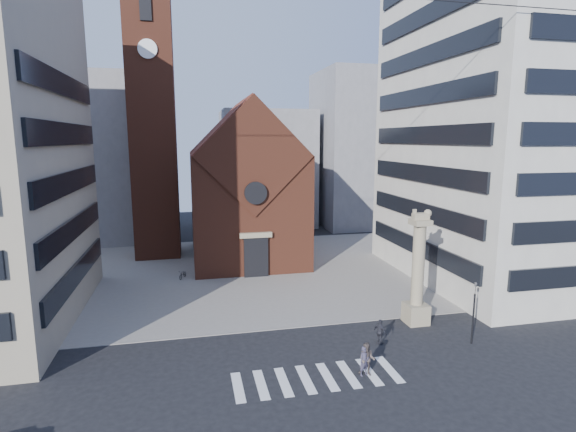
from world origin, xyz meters
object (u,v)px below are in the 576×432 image
object	(u,v)px
traffic_light	(474,311)
pedestrian_2	(380,332)
pedestrian_0	(364,361)
pedestrian_1	(367,359)
lion_column	(418,279)
scooter_0	(183,274)

from	to	relation	value
traffic_light	pedestrian_2	world-z (taller)	traffic_light
pedestrian_0	pedestrian_2	xyz separation A→B (m)	(2.56, 3.56, -0.01)
pedestrian_1	lion_column	bearing A→B (deg)	77.66
scooter_0	pedestrian_0	bearing A→B (deg)	-40.56
traffic_light	pedestrian_1	world-z (taller)	traffic_light
lion_column	pedestrian_0	size ratio (longest dim) A/B	4.92
lion_column	scooter_0	bearing A→B (deg)	139.09
lion_column	scooter_0	size ratio (longest dim) A/B	5.65
lion_column	pedestrian_2	world-z (taller)	lion_column
traffic_light	pedestrian_0	distance (m)	9.06
lion_column	pedestrian_1	world-z (taller)	lion_column
traffic_light	pedestrian_0	xyz separation A→B (m)	(-8.65, -2.29, -1.41)
pedestrian_0	scooter_0	size ratio (longest dim) A/B	1.15
traffic_light	scooter_0	distance (m)	26.97
lion_column	pedestrian_2	size ratio (longest dim) A/B	4.98
pedestrian_1	scooter_0	size ratio (longest dim) A/B	1.27
pedestrian_2	lion_column	bearing A→B (deg)	-81.12
pedestrian_0	traffic_light	bearing A→B (deg)	-1.76
pedestrian_2	pedestrian_1	bearing A→B (deg)	121.25
lion_column	pedestrian_1	bearing A→B (deg)	-135.98
pedestrian_1	pedestrian_2	xyz separation A→B (m)	(2.39, 3.55, -0.11)
traffic_light	pedestrian_1	size ratio (longest dim) A/B	2.20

